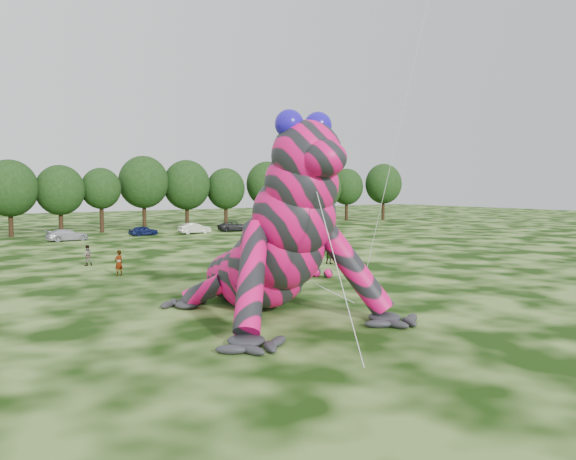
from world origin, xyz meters
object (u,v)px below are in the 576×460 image
(tree_11, at_px, (187,194))
(spectator_1, at_px, (87,255))
(tree_12, at_px, (226,197))
(tree_15, at_px, (321,194))
(tree_9, at_px, (101,200))
(tree_17, at_px, (383,192))
(tree_7, at_px, (10,198))
(inflatable_gecko, at_px, (253,215))
(tree_13, at_px, (267,193))
(car_5, at_px, (195,228))
(spectator_5, at_px, (329,254))
(car_7, at_px, (291,224))
(car_3, at_px, (67,235))
(car_4, at_px, (144,231))
(spectator_0, at_px, (119,263))
(tree_8, at_px, (60,200))
(spectator_2, at_px, (256,237))
(car_6, at_px, (235,226))
(tree_10, at_px, (144,193))
(spectator_3, at_px, (333,235))
(tree_14, at_px, (294,195))
(tree_16, at_px, (347,195))

(tree_11, distance_m, spectator_1, 39.59)
(tree_12, xyz_separation_m, tree_15, (18.46, 0.03, 0.33))
(tree_9, xyz_separation_m, tree_17, (50.88, -0.68, 0.81))
(tree_7, xyz_separation_m, tree_11, (23.87, 1.39, 0.30))
(inflatable_gecko, relative_size, tree_13, 1.89)
(tree_9, distance_m, car_5, 13.43)
(inflatable_gecko, xyz_separation_m, tree_7, (-4.36, 51.11, -0.04))
(spectator_1, distance_m, spectator_5, 19.11)
(tree_9, height_order, tree_11, tree_11)
(tree_9, xyz_separation_m, car_7, (25.26, -8.16, -3.63))
(tree_13, distance_m, spectator_5, 45.55)
(car_5, bearing_deg, tree_13, -62.89)
(tree_7, xyz_separation_m, car_7, (36.40, -7.62, -4.03))
(tree_13, bearing_deg, car_3, -164.01)
(car_4, distance_m, spectator_0, 32.36)
(tree_8, relative_size, car_3, 1.93)
(tree_11, xyz_separation_m, spectator_2, (-4.04, -26.75, -4.16))
(tree_12, relative_size, tree_15, 0.93)
(tree_13, xyz_separation_m, spectator_2, (-17.38, -25.68, -4.19))
(car_6, height_order, spectator_0, spectator_0)
(tree_10, bearing_deg, spectator_2, -85.05)
(inflatable_gecko, bearing_deg, car_7, 55.17)
(tree_10, xyz_separation_m, car_6, (9.66, -9.16, -4.59))
(tree_15, relative_size, car_4, 2.64)
(tree_7, distance_m, spectator_3, 39.79)
(car_7, bearing_deg, spectator_5, 141.54)
(tree_8, distance_m, tree_14, 37.72)
(tree_9, relative_size, spectator_2, 4.96)
(tree_7, height_order, tree_10, tree_10)
(tree_9, height_order, tree_10, tree_10)
(tree_12, bearing_deg, tree_13, -4.92)
(tree_17, bearing_deg, tree_16, 157.37)
(tree_9, bearing_deg, car_4, -69.21)
(tree_12, height_order, spectator_2, tree_12)
(tree_10, relative_size, tree_12, 1.17)
(tree_17, relative_size, car_4, 2.82)
(car_4, relative_size, spectator_3, 1.94)
(inflatable_gecko, height_order, tree_16, inflatable_gecko)
(car_7, relative_size, spectator_1, 3.00)
(car_4, distance_m, spectator_5, 33.49)
(tree_14, bearing_deg, car_6, -150.45)
(tree_11, height_order, spectator_3, tree_11)
(tree_13, bearing_deg, tree_9, 179.52)
(spectator_3, distance_m, spectator_5, 16.13)
(spectator_5, bearing_deg, tree_7, 9.04)
(car_3, distance_m, spectator_0, 28.25)
(inflatable_gecko, xyz_separation_m, car_5, (16.30, 42.90, -4.09))
(tree_10, distance_m, car_5, 11.43)
(car_7, bearing_deg, car_4, 80.33)
(tree_8, bearing_deg, car_7, -14.33)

